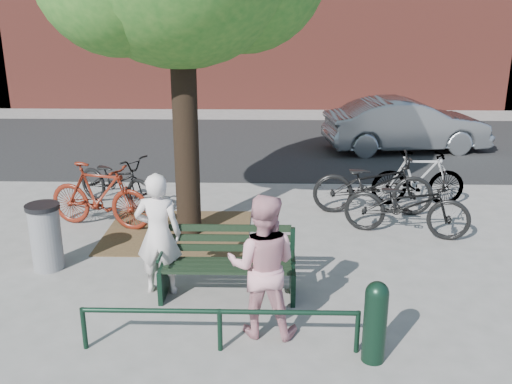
{
  "coord_description": "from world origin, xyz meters",
  "views": [
    {
      "loc": [
        0.53,
        -6.64,
        3.64
      ],
      "look_at": [
        0.34,
        1.0,
        1.12
      ],
      "focal_mm": 40.0,
      "sensor_mm": 36.0,
      "label": 1
    }
  ],
  "objects_px": {
    "person_right": "(263,266)",
    "parked_car": "(406,125)",
    "bollard": "(375,319)",
    "litter_bin": "(46,236)",
    "park_bench": "(228,261)",
    "person_left": "(158,234)",
    "bicycle_c": "(373,184)"
  },
  "relations": [
    {
      "from": "person_right",
      "to": "parked_car",
      "type": "xyz_separation_m",
      "value": [
        3.59,
        8.77,
        -0.16
      ]
    },
    {
      "from": "parked_car",
      "to": "bollard",
      "type": "bearing_deg",
      "value": 157.87
    },
    {
      "from": "bollard",
      "to": "litter_bin",
      "type": "relative_size",
      "value": 0.95
    },
    {
      "from": "park_bench",
      "to": "person_left",
      "type": "xyz_separation_m",
      "value": [
        -0.9,
        0.07,
        0.34
      ]
    },
    {
      "from": "bollard",
      "to": "bicycle_c",
      "type": "relative_size",
      "value": 0.43
    },
    {
      "from": "park_bench",
      "to": "person_right",
      "type": "height_order",
      "value": "person_right"
    },
    {
      "from": "person_right",
      "to": "parked_car",
      "type": "height_order",
      "value": "person_right"
    },
    {
      "from": "person_left",
      "to": "bicycle_c",
      "type": "relative_size",
      "value": 0.76
    },
    {
      "from": "litter_bin",
      "to": "parked_car",
      "type": "xyz_separation_m",
      "value": [
        6.71,
        7.15,
        0.19
      ]
    },
    {
      "from": "person_left",
      "to": "person_right",
      "type": "distance_m",
      "value": 1.67
    },
    {
      "from": "park_bench",
      "to": "person_left",
      "type": "relative_size",
      "value": 1.06
    },
    {
      "from": "park_bench",
      "to": "litter_bin",
      "type": "height_order",
      "value": "litter_bin"
    },
    {
      "from": "park_bench",
      "to": "parked_car",
      "type": "height_order",
      "value": "parked_car"
    },
    {
      "from": "park_bench",
      "to": "person_right",
      "type": "relative_size",
      "value": 1.03
    },
    {
      "from": "park_bench",
      "to": "parked_car",
      "type": "distance_m",
      "value": 8.86
    },
    {
      "from": "park_bench",
      "to": "parked_car",
      "type": "bearing_deg",
      "value": 62.76
    },
    {
      "from": "person_left",
      "to": "parked_car",
      "type": "relative_size",
      "value": 0.4
    },
    {
      "from": "person_right",
      "to": "bicycle_c",
      "type": "relative_size",
      "value": 0.78
    },
    {
      "from": "bollard",
      "to": "litter_bin",
      "type": "bearing_deg",
      "value": 153.51
    },
    {
      "from": "litter_bin",
      "to": "bicycle_c",
      "type": "xyz_separation_m",
      "value": [
        5.06,
        2.4,
        0.07
      ]
    },
    {
      "from": "person_left",
      "to": "bollard",
      "type": "height_order",
      "value": "person_left"
    },
    {
      "from": "person_right",
      "to": "bollard",
      "type": "relative_size",
      "value": 1.82
    },
    {
      "from": "park_bench",
      "to": "person_left",
      "type": "height_order",
      "value": "person_left"
    },
    {
      "from": "person_right",
      "to": "person_left",
      "type": "bearing_deg",
      "value": -29.05
    },
    {
      "from": "litter_bin",
      "to": "bicycle_c",
      "type": "relative_size",
      "value": 0.45
    },
    {
      "from": "park_bench",
      "to": "litter_bin",
      "type": "bearing_deg",
      "value": 164.69
    },
    {
      "from": "bollard",
      "to": "bicycle_c",
      "type": "height_order",
      "value": "bicycle_c"
    },
    {
      "from": "person_left",
      "to": "litter_bin",
      "type": "bearing_deg",
      "value": -20.06
    },
    {
      "from": "person_left",
      "to": "parked_car",
      "type": "xyz_separation_m",
      "value": [
        4.95,
        7.81,
        -0.14
      ]
    },
    {
      "from": "person_left",
      "to": "litter_bin",
      "type": "distance_m",
      "value": 1.9
    },
    {
      "from": "bollard",
      "to": "parked_car",
      "type": "bearing_deg",
      "value": 75.53
    },
    {
      "from": "litter_bin",
      "to": "person_left",
      "type": "bearing_deg",
      "value": -20.49
    }
  ]
}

